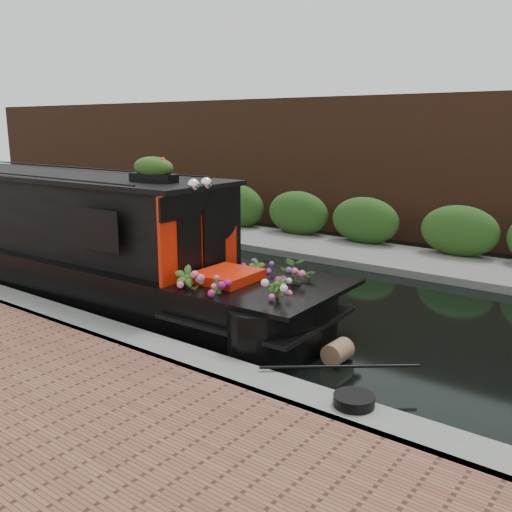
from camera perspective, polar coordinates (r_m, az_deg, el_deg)
The scene contains 8 objects.
ground at distance 11.00m, azimuth -0.60°, elevation -3.88°, with size 80.00×80.00×0.00m, color black.
near_bank_coping at distance 8.78m, azimuth -14.11°, elevation -8.75°, with size 40.00×0.60×0.50m, color slate.
far_bank_path at distance 14.43m, azimuth 9.71°, elevation 0.03°, with size 40.00×2.40×0.34m, color slate.
far_hedge at distance 15.22m, azimuth 11.30°, elevation 0.64°, with size 40.00×1.10×2.80m, color #254B19.
far_brick_wall at distance 17.10m, azimuth 14.42°, elevation 1.83°, with size 40.00×1.00×8.00m, color #4B2A19.
narrowboat at distance 12.43m, azimuth -20.15°, elevation 1.43°, with size 12.57×2.68×2.92m.
rope_fender at distance 8.00m, azimuth 8.17°, elevation -9.47°, with size 0.31×0.31×0.41m, color brown.
coiled_mooring_rope at distance 6.40m, azimuth 9.77°, elevation -14.04°, with size 0.45×0.45×0.12m, color black.
Camera 1 is at (6.48, -8.30, 3.20)m, focal length 40.00 mm.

